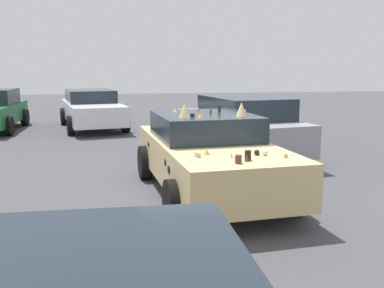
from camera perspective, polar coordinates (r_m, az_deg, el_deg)
name	(u,v)px	position (r m, az deg, el deg)	size (l,w,h in m)	color
ground_plane	(209,194)	(7.66, 2.23, -6.58)	(60.00, 60.00, 0.00)	#47474C
art_car_decorated	(208,154)	(7.54, 2.15, -1.30)	(4.49, 2.36, 1.62)	#D8BC7F
parked_sedan_behind_right	(92,109)	(16.22, -13.04, 4.56)	(4.84, 2.67, 1.38)	white
parked_sedan_near_left	(239,126)	(10.83, 6.14, 2.42)	(4.81, 2.55, 1.50)	gray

